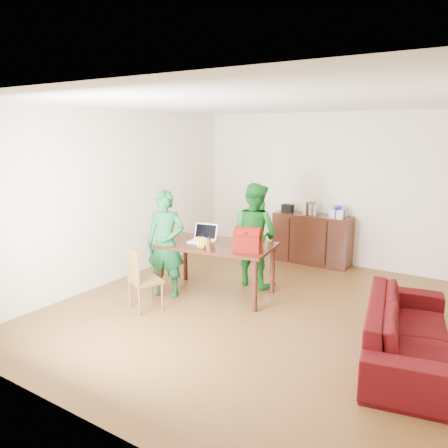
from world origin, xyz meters
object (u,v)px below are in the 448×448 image
Objects in this scene: person_near at (166,244)px; person_far at (255,234)px; chair at (145,291)px; table at (217,250)px; red_bag at (247,242)px; bottle at (209,244)px; laptop at (201,239)px; sofa at (408,331)px.

person_far reaches higher than person_near.
person_near reaches higher than chair.
table is at bearing 15.68° from person_near.
red_bag is (1.17, 0.32, 0.12)m from person_near.
bottle is at bearing -15.51° from person_near.
red_bag is at bearing -14.86° from laptop.
person_far is (0.25, 0.69, 0.13)m from table.
table is 9.02× the size of bottle.
red_bag is (0.58, -0.11, 0.23)m from table.
table is 2.80m from sofa.
person_near is 7.99× the size of bottle.
person_near is at bearing -152.87° from table.
person_far is 8.25× the size of bottle.
laptop is 3.05m from sofa.
person_near is (-0.10, 0.57, 0.52)m from chair.
laptop is 0.49m from bottle.
sofa is (2.48, -1.17, -0.49)m from person_far.
person_far is (0.75, 1.69, 0.55)m from chair.
person_near is at bearing 179.61° from red_bag.
chair is 1.54m from red_bag.
person_far is 0.87m from red_bag.
table is 4.86× the size of red_bag.
person_near is at bearing 63.87° from person_far.
laptop is 2.05× the size of bottle.
chair is 1.07m from bottle.
person_far is at bearing 61.27° from table.
person_far is 1.07m from bottle.
person_far is 0.76× the size of sofa.
bottle is (0.62, 0.63, 0.61)m from chair.
person_far is 4.03× the size of laptop.
sofa is (3.23, 0.52, 0.06)m from chair.
person_near is 0.72m from bottle.
chair is at bearing -134.48° from bottle.
person_near is 3.36m from sofa.
red_bag is (0.46, 0.26, 0.04)m from bottle.
bottle is at bearing 93.95° from person_far.
person_far reaches higher than bottle.
chair is at bearing 77.14° from person_far.
bottle is (0.36, -0.33, 0.05)m from laptop.
person_far is at bearing 45.87° from laptop.
red_bag reaches higher than chair.
bottle is 0.53m from red_bag.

